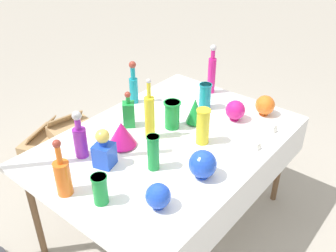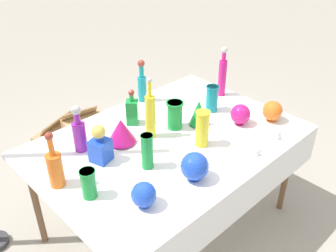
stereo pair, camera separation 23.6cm
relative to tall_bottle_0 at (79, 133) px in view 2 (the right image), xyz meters
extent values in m
plane|color=#A0998C|center=(0.47, -0.29, -0.88)|extent=(40.00, 40.00, 0.00)
cube|color=white|center=(0.47, -0.29, -0.14)|extent=(1.70, 1.18, 0.03)
cube|color=white|center=(0.47, -0.89, -0.26)|extent=(1.70, 0.01, 0.27)
cylinder|color=brown|center=(1.21, -0.78, -0.52)|extent=(0.04, 0.04, 0.73)
cylinder|color=brown|center=(-0.28, 0.20, -0.52)|extent=(0.04, 0.04, 0.73)
cylinder|color=brown|center=(1.21, 0.20, -0.52)|extent=(0.04, 0.04, 0.73)
cylinder|color=purple|center=(0.00, 0.00, -0.03)|extent=(0.08, 0.08, 0.19)
cylinder|color=purple|center=(0.00, 0.00, 0.10)|extent=(0.04, 0.04, 0.08)
sphere|color=#B2B2B7|center=(0.00, 0.00, 0.15)|extent=(0.06, 0.06, 0.06)
cylinder|color=teal|center=(0.70, 0.23, -0.03)|extent=(0.06, 0.06, 0.19)
cylinder|color=teal|center=(0.70, 0.23, 0.12)|extent=(0.03, 0.03, 0.09)
sphere|color=maroon|center=(0.70, 0.23, 0.18)|extent=(0.05, 0.05, 0.05)
cylinder|color=#C61972|center=(1.20, -0.12, 0.02)|extent=(0.06, 0.06, 0.28)
cylinder|color=#C61972|center=(1.20, -0.12, 0.20)|extent=(0.03, 0.03, 0.07)
sphere|color=#B2B2B7|center=(1.20, -0.12, 0.25)|extent=(0.05, 0.05, 0.05)
cylinder|color=yellow|center=(0.41, -0.19, 0.02)|extent=(0.06, 0.06, 0.29)
cylinder|color=yellow|center=(0.41, -0.19, 0.22)|extent=(0.02, 0.02, 0.10)
sphere|color=#B2B2B7|center=(0.41, -0.19, 0.28)|extent=(0.03, 0.03, 0.03)
cylinder|color=orange|center=(-0.27, -0.19, -0.03)|extent=(0.08, 0.08, 0.20)
cylinder|color=orange|center=(-0.27, -0.19, 0.13)|extent=(0.03, 0.03, 0.10)
sphere|color=maroon|center=(-0.27, -0.19, 0.19)|extent=(0.04, 0.04, 0.04)
cube|color=#198C38|center=(0.43, 0.02, -0.04)|extent=(0.11, 0.11, 0.17)
cylinder|color=#198C38|center=(0.43, 0.02, 0.08)|extent=(0.03, 0.03, 0.05)
sphere|color=maroon|center=(0.43, 0.02, 0.11)|extent=(0.04, 0.04, 0.04)
cube|color=blue|center=(0.03, -0.18, -0.05)|extent=(0.13, 0.13, 0.14)
cylinder|color=blue|center=(0.03, -0.18, 0.03)|extent=(0.05, 0.05, 0.03)
sphere|color=gold|center=(0.03, -0.18, 0.08)|extent=(0.08, 0.08, 0.08)
cylinder|color=#198C38|center=(0.18, -0.42, -0.02)|extent=(0.07, 0.07, 0.22)
cylinder|color=#198C38|center=(0.18, -0.42, 0.09)|extent=(0.07, 0.07, 0.01)
cylinder|color=yellow|center=(0.58, -0.48, -0.01)|extent=(0.08, 0.08, 0.24)
cylinder|color=yellow|center=(0.58, -0.48, 0.11)|extent=(0.09, 0.09, 0.01)
cylinder|color=#198C38|center=(-0.20, -0.39, -0.04)|extent=(0.08, 0.08, 0.17)
cylinder|color=#198C38|center=(-0.20, -0.39, 0.04)|extent=(0.08, 0.08, 0.01)
cylinder|color=teal|center=(0.96, -0.23, -0.03)|extent=(0.09, 0.09, 0.19)
cylinder|color=teal|center=(0.96, -0.23, 0.06)|extent=(0.09, 0.09, 0.01)
cylinder|color=#198C38|center=(0.60, -0.22, -0.03)|extent=(0.10, 0.10, 0.19)
cylinder|color=#198C38|center=(0.60, -0.22, 0.06)|extent=(0.12, 0.12, 0.01)
cylinder|color=#198C38|center=(0.74, -0.30, -0.12)|extent=(0.07, 0.07, 0.01)
cone|color=#198C38|center=(0.74, -0.30, -0.02)|extent=(0.12, 0.12, 0.18)
cylinder|color=#C61972|center=(0.23, -0.11, -0.12)|extent=(0.09, 0.09, 0.01)
cone|color=#C61972|center=(0.23, -0.11, -0.03)|extent=(0.18, 0.18, 0.16)
cylinder|color=orange|center=(1.15, -0.62, -0.12)|extent=(0.06, 0.06, 0.01)
sphere|color=orange|center=(1.15, -0.62, -0.05)|extent=(0.14, 0.14, 0.14)
cylinder|color=blue|center=(0.30, -0.67, -0.12)|extent=(0.07, 0.07, 0.01)
sphere|color=blue|center=(0.30, -0.67, -0.04)|extent=(0.16, 0.16, 0.16)
cylinder|color=blue|center=(-0.04, -0.64, -0.12)|extent=(0.06, 0.06, 0.01)
sphere|color=blue|center=(-0.04, -0.64, -0.05)|extent=(0.13, 0.13, 0.13)
cylinder|color=#C61972|center=(0.95, -0.49, -0.12)|extent=(0.06, 0.06, 0.01)
sphere|color=#C61972|center=(0.95, -0.49, -0.05)|extent=(0.14, 0.14, 0.14)
cube|color=white|center=(0.73, -0.80, -0.10)|extent=(0.05, 0.02, 0.04)
cube|color=white|center=(0.98, -0.79, -0.10)|extent=(0.05, 0.02, 0.05)
cube|color=tan|center=(0.56, 0.91, -0.71)|extent=(0.42, 0.35, 0.34)
cube|color=tan|center=(0.56, 0.99, -0.50)|extent=(0.34, 0.13, 0.09)
cube|color=tan|center=(0.40, 1.05, -0.76)|extent=(0.57, 0.52, 0.24)
cube|color=tan|center=(0.40, 1.16, -0.60)|extent=(0.42, 0.21, 0.09)
camera|label=1|loc=(-1.09, -1.56, 1.22)|focal=40.00mm
camera|label=2|loc=(-0.93, -1.74, 1.22)|focal=40.00mm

